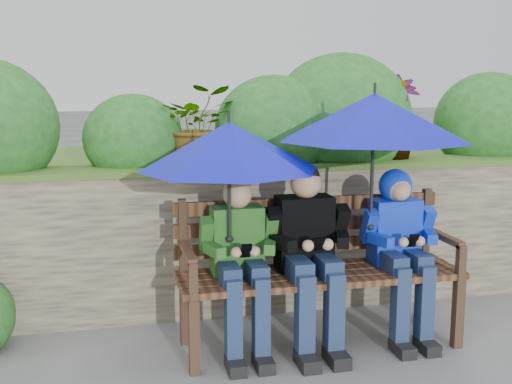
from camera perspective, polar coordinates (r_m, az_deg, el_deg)
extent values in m
plane|color=#545454|center=(4.01, 0.34, -13.75)|extent=(60.00, 60.00, 0.00)
cube|color=#5A5248|center=(4.54, -1.88, -4.20)|extent=(8.00, 0.40, 1.00)
cube|color=#3D6124|center=(4.44, -1.91, 2.19)|extent=(8.00, 0.42, 0.04)
cube|color=#3D6124|center=(5.70, -4.25, -1.49)|extent=(8.00, 2.00, 0.96)
ellipsoid|color=#1F5322|center=(4.55, -10.87, 4.69)|extent=(0.69, 0.55, 0.62)
ellipsoid|color=#1F5322|center=(4.63, 1.59, 5.61)|extent=(0.86, 0.69, 0.77)
ellipsoid|color=#1F5322|center=(4.87, 7.61, 6.51)|extent=(1.08, 0.86, 0.97)
ellipsoid|color=#1F5322|center=(5.49, 19.93, 5.81)|extent=(0.89, 0.72, 0.80)
sphere|color=#EC96C4|center=(4.47, -20.22, 3.44)|extent=(0.14, 0.14, 0.14)
sphere|color=#EC96C4|center=(4.55, -0.21, 4.16)|extent=(0.14, 0.14, 0.14)
imported|color=#1F5322|center=(4.47, -5.28, 5.98)|extent=(0.49, 0.43, 0.55)
imported|color=#1F5322|center=(4.89, 12.20, 6.59)|extent=(0.35, 0.35, 0.62)
cube|color=#422D1F|center=(3.62, -5.52, -12.77)|extent=(0.06, 0.06, 0.43)
cube|color=#422D1F|center=(4.02, -6.36, -10.43)|extent=(0.06, 0.06, 0.43)
cube|color=#422D1F|center=(4.13, 17.51, -10.27)|extent=(0.06, 0.06, 0.43)
cube|color=#422D1F|center=(4.48, 14.70, -8.51)|extent=(0.06, 0.06, 0.43)
cube|color=#422813|center=(3.75, 6.71, -8.16)|extent=(1.72, 0.10, 0.04)
cube|color=#422813|center=(3.86, 6.08, -7.61)|extent=(1.72, 0.10, 0.04)
cube|color=#422813|center=(3.97, 5.49, -7.09)|extent=(1.72, 0.10, 0.04)
cube|color=#422813|center=(4.09, 4.93, -6.59)|extent=(1.72, 0.10, 0.04)
cube|color=#422D1F|center=(3.90, -6.52, -4.08)|extent=(0.05, 0.05, 0.48)
cube|color=#422813|center=(3.68, -6.08, -5.38)|extent=(0.05, 0.45, 0.04)
cube|color=#422D1F|center=(3.51, -5.61, -7.95)|extent=(0.05, 0.05, 0.21)
cube|color=#422D1F|center=(4.38, 14.84, -2.80)|extent=(0.05, 0.05, 0.48)
cube|color=#422813|center=(4.19, 16.32, -3.86)|extent=(0.05, 0.45, 0.04)
cube|color=#422D1F|center=(4.03, 17.75, -6.00)|extent=(0.05, 0.05, 0.21)
cube|color=#422813|center=(4.10, 4.73, -4.73)|extent=(1.72, 0.03, 0.09)
cube|color=#422813|center=(4.07, 4.76, -2.91)|extent=(1.72, 0.03, 0.09)
cube|color=#422813|center=(4.04, 4.78, -1.06)|extent=(1.72, 0.03, 0.09)
cube|color=#2E6923|center=(3.82, -1.71, -4.28)|extent=(0.30, 0.18, 0.41)
sphere|color=tan|center=(3.74, -1.67, -0.21)|extent=(0.17, 0.17, 0.17)
sphere|color=#BB8D3F|center=(3.75, -1.70, 0.26)|extent=(0.16, 0.16, 0.16)
cube|color=navy|center=(3.71, -2.47, -7.13)|extent=(0.11, 0.28, 0.11)
cube|color=navy|center=(3.67, -2.02, -11.66)|extent=(0.09, 0.10, 0.52)
cube|color=black|center=(3.71, -1.83, -15.19)|extent=(0.10, 0.19, 0.07)
cube|color=navy|center=(3.74, -0.06, -6.97)|extent=(0.11, 0.28, 0.11)
cube|color=navy|center=(3.70, 0.45, -11.46)|extent=(0.09, 0.10, 0.52)
cube|color=black|center=(3.74, 0.65, -14.96)|extent=(0.10, 0.19, 0.07)
cube|color=#2E6923|center=(3.73, -4.44, -3.81)|extent=(0.07, 0.16, 0.23)
cube|color=#2E6923|center=(3.64, -3.74, -5.16)|extent=(0.11, 0.19, 0.06)
sphere|color=tan|center=(3.59, -1.78, -5.39)|extent=(0.06, 0.06, 0.06)
cube|color=#2E6923|center=(3.81, 1.24, -3.51)|extent=(0.07, 0.16, 0.23)
cube|color=#2E6923|center=(3.71, 1.28, -4.87)|extent=(0.11, 0.19, 0.06)
sphere|color=tan|center=(3.61, -0.12, -5.29)|extent=(0.06, 0.06, 0.06)
cube|color=black|center=(3.58, -0.91, -5.24)|extent=(0.06, 0.07, 0.09)
cube|color=black|center=(3.92, 4.29, -3.62)|extent=(0.33, 0.20, 0.45)
sphere|color=tan|center=(3.84, 4.44, 0.80)|extent=(0.19, 0.19, 0.19)
sphere|color=black|center=(3.84, 4.40, 1.30)|extent=(0.18, 0.18, 0.18)
cube|color=navy|center=(3.79, 3.69, -6.69)|extent=(0.12, 0.31, 0.12)
cube|color=navy|center=(3.73, 4.35, -11.23)|extent=(0.10, 0.11, 0.53)
cube|color=black|center=(3.77, 4.58, -14.73)|extent=(0.11, 0.22, 0.08)
cube|color=navy|center=(3.84, 6.22, -6.49)|extent=(0.12, 0.31, 0.12)
cube|color=navy|center=(3.79, 6.94, -10.97)|extent=(0.10, 0.11, 0.53)
cube|color=black|center=(3.82, 7.18, -14.41)|extent=(0.11, 0.22, 0.08)
cube|color=black|center=(3.80, 1.48, -3.11)|extent=(0.08, 0.18, 0.25)
cube|color=black|center=(3.70, 2.42, -4.56)|extent=(0.13, 0.21, 0.07)
sphere|color=tan|center=(3.66, 4.65, -4.77)|extent=(0.07, 0.07, 0.07)
cube|color=black|center=(3.92, 7.45, -2.77)|extent=(0.08, 0.18, 0.25)
cube|color=black|center=(3.81, 7.68, -4.21)|extent=(0.13, 0.21, 0.07)
sphere|color=tan|center=(3.69, 6.39, -4.65)|extent=(0.07, 0.07, 0.07)
cube|color=black|center=(3.66, 5.57, -4.60)|extent=(0.06, 0.07, 0.09)
cube|color=#122FC7|center=(4.13, 12.20, -3.41)|extent=(0.30, 0.18, 0.41)
sphere|color=tan|center=(4.06, 12.46, 0.35)|extent=(0.17, 0.17, 0.17)
sphere|color=#122FC7|center=(4.09, 12.29, 0.56)|extent=(0.21, 0.21, 0.21)
sphere|color=tan|center=(4.03, 12.69, 0.12)|extent=(0.13, 0.13, 0.13)
cube|color=navy|center=(4.02, 11.95, -6.01)|extent=(0.11, 0.28, 0.11)
cube|color=navy|center=(3.98, 12.68, -10.16)|extent=(0.09, 0.10, 0.52)
cube|color=black|center=(4.01, 12.89, -13.42)|extent=(0.10, 0.19, 0.07)
cube|color=navy|center=(4.08, 13.98, -5.82)|extent=(0.11, 0.28, 0.11)
cube|color=navy|center=(4.04, 14.74, -9.89)|extent=(0.09, 0.10, 0.52)
cube|color=black|center=(4.08, 14.95, -13.10)|extent=(0.10, 0.19, 0.07)
cube|color=#122FC7|center=(4.01, 10.04, -2.99)|extent=(0.07, 0.16, 0.23)
cube|color=#122FC7|center=(3.93, 11.02, -4.20)|extent=(0.11, 0.19, 0.06)
sphere|color=tan|center=(3.91, 12.98, -4.36)|extent=(0.06, 0.06, 0.06)
cube|color=#122FC7|center=(4.17, 14.84, -2.66)|extent=(0.07, 0.16, 0.23)
cube|color=#122FC7|center=(4.07, 15.23, -3.87)|extent=(0.11, 0.19, 0.06)
sphere|color=tan|center=(3.95, 14.36, -4.25)|extent=(0.06, 0.06, 0.06)
cube|color=black|center=(3.92, 13.74, -4.21)|extent=(0.06, 0.07, 0.09)
cone|color=#0C11C7|center=(3.60, -2.42, 4.11)|extent=(1.04, 1.04, 0.27)
cylinder|color=black|center=(3.59, -2.44, 6.75)|extent=(0.02, 0.02, 0.06)
cylinder|color=black|center=(3.64, -2.39, -0.09)|extent=(0.02, 0.02, 0.54)
sphere|color=black|center=(3.70, -2.36, -4.19)|extent=(0.04, 0.04, 0.04)
cone|color=#0C11C7|center=(3.87, 10.44, 6.59)|extent=(1.16, 1.16, 0.28)
cylinder|color=black|center=(3.86, 10.52, 9.10)|extent=(0.02, 0.02, 0.06)
cylinder|color=black|center=(3.90, 10.28, 1.70)|extent=(0.02, 0.02, 0.67)
sphere|color=black|center=(3.96, 10.13, -3.07)|extent=(0.04, 0.04, 0.04)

